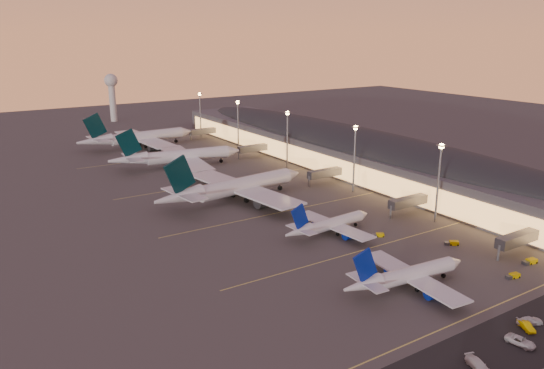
% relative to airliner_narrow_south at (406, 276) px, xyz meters
% --- Properties ---
extents(ground, '(700.00, 700.00, 0.00)m').
position_rel_airliner_narrow_south_xyz_m(ground, '(7.05, 27.94, -3.31)').
color(ground, '#413E3C').
extents(airliner_narrow_south, '(35.85, 32.13, 12.80)m').
position_rel_airliner_narrow_south_xyz_m(airliner_narrow_south, '(0.00, 0.00, 0.00)').
color(airliner_narrow_south, silver).
rests_on(airliner_narrow_south, ground).
extents(airliner_narrow_north, '(33.61, 30.10, 12.00)m').
position_rel_airliner_narrow_south_xyz_m(airliner_narrow_north, '(6.93, 37.84, -0.21)').
color(airliner_narrow_north, silver).
rests_on(airliner_narrow_north, ground).
extents(airliner_wide_near, '(63.49, 58.28, 20.31)m').
position_rel_airliner_narrow_south_xyz_m(airliner_wide_near, '(-1.13, 82.50, 1.92)').
color(airliner_wide_near, silver).
rests_on(airliner_wide_near, ground).
extents(airliner_wide_mid, '(60.82, 55.87, 19.46)m').
position_rel_airliner_narrow_south_xyz_m(airliner_wide_mid, '(1.69, 141.00, 1.70)').
color(airliner_wide_mid, silver).
rests_on(airliner_wide_mid, ground).
extents(airliner_wide_far, '(64.04, 58.40, 20.49)m').
position_rel_airliner_narrow_south_xyz_m(airliner_wide_far, '(1.51, 193.36, 1.97)').
color(airliner_wide_far, silver).
rests_on(airliner_wide_far, ground).
extents(terminal_building, '(56.35, 255.00, 17.46)m').
position_rel_airliner_narrow_south_xyz_m(terminal_building, '(68.88, 100.41, 5.47)').
color(terminal_building, '#4A494E').
rests_on(terminal_building, ground).
extents(light_masts, '(2.20, 217.20, 25.90)m').
position_rel_airliner_narrow_south_xyz_m(light_masts, '(43.05, 92.94, 14.25)').
color(light_masts, gray).
rests_on(light_masts, ground).
extents(radar_tower, '(9.00, 9.00, 32.50)m').
position_rel_airliner_narrow_south_xyz_m(radar_tower, '(17.05, 287.94, 18.56)').
color(radar_tower, silver).
rests_on(radar_tower, ground).
extents(service_lane, '(260.00, 16.00, 0.01)m').
position_rel_airliner_narrow_south_xyz_m(service_lane, '(7.05, -28.06, -3.30)').
color(service_lane, black).
rests_on(service_lane, ground).
extents(lane_markings, '(90.00, 180.36, 0.00)m').
position_rel_airliner_narrow_south_xyz_m(lane_markings, '(7.05, 67.94, -3.30)').
color(lane_markings, '#D8C659').
rests_on(lane_markings, ground).
extents(baggage_tug_a, '(3.97, 2.14, 1.12)m').
position_rel_airliner_narrow_south_xyz_m(baggage_tug_a, '(26.90, -10.64, -2.79)').
color(baggage_tug_a, '#D6B500').
rests_on(baggage_tug_a, ground).
extents(baggage_tug_b, '(4.40, 2.33, 1.25)m').
position_rel_airliner_narrow_south_xyz_m(baggage_tug_b, '(38.47, -7.92, -2.74)').
color(baggage_tug_b, '#D6B500').
rests_on(baggage_tug_b, ground).
extents(baggage_tug_c, '(3.67, 3.00, 1.04)m').
position_rel_airliner_narrow_south_xyz_m(baggage_tug_c, '(18.38, 28.21, -2.83)').
color(baggage_tug_c, '#D6B500').
rests_on(baggage_tug_c, ground).
extents(baggage_tug_d, '(4.07, 3.66, 1.18)m').
position_rel_airliner_narrow_south_xyz_m(baggage_tug_d, '(31.64, 11.88, -2.77)').
color(baggage_tug_d, '#D6B500').
rests_on(baggage_tug_d, ground).
extents(service_van_a, '(3.90, 6.17, 1.66)m').
position_rel_airliner_narrow_south_xyz_m(service_van_a, '(-12.51, -29.64, -2.48)').
color(service_van_a, silver).
rests_on(service_van_a, ground).
extents(service_van_c, '(3.36, 6.00, 1.59)m').
position_rel_airliner_narrow_south_xyz_m(service_van_c, '(1.12, -29.25, -2.52)').
color(service_van_c, silver).
rests_on(service_van_c, ground).
extents(service_van_d, '(3.46, 4.92, 1.54)m').
position_rel_airliner_narrow_south_xyz_m(service_van_d, '(7.32, -26.53, -2.54)').
color(service_van_d, '#D6B500').
rests_on(service_van_d, ground).
extents(service_van_e, '(6.11, 3.95, 1.65)m').
position_rel_airliner_narrow_south_xyz_m(service_van_e, '(9.78, -25.82, -2.49)').
color(service_van_e, silver).
rests_on(service_van_e, ground).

